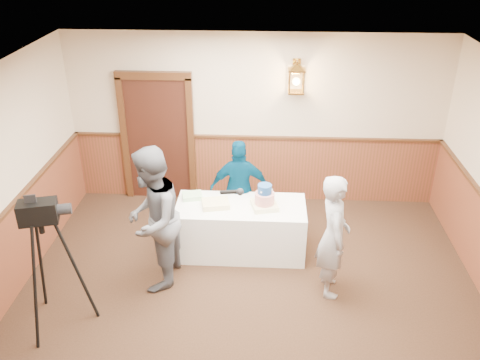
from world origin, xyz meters
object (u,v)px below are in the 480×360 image
object	(u,v)px
baker	(333,236)
tv_camera_rig	(51,272)
sheet_cake_yellow	(216,204)
sheet_cake_green	(192,196)
assistant_p	(240,189)
display_table	(241,228)
interviewer	(152,220)
tiered_cake	(265,199)

from	to	relation	value
baker	tv_camera_rig	distance (m)	3.34
sheet_cake_yellow	sheet_cake_green	size ratio (longest dim) A/B	1.34
assistant_p	display_table	bearing A→B (deg)	91.23
display_table	assistant_p	size ratio (longest dim) A/B	1.19
sheet_cake_green	assistant_p	bearing A→B (deg)	23.90
sheet_cake_green	tv_camera_rig	size ratio (longest dim) A/B	0.17
interviewer	baker	size ratio (longest dim) A/B	1.16
sheet_cake_green	baker	size ratio (longest dim) A/B	0.17
tiered_cake	assistant_p	bearing A→B (deg)	125.88
display_table	sheet_cake_yellow	bearing A→B (deg)	-173.67
sheet_cake_yellow	display_table	bearing A→B (deg)	6.33
tiered_cake	tv_camera_rig	distance (m)	2.85
baker	assistant_p	distance (m)	1.76
sheet_cake_green	baker	distance (m)	2.12
sheet_cake_green	assistant_p	world-z (taller)	assistant_p
baker	tv_camera_rig	bearing A→B (deg)	100.46
display_table	assistant_p	distance (m)	0.61
assistant_p	tiered_cake	bearing A→B (deg)	122.57
sheet_cake_green	tv_camera_rig	distance (m)	2.22
display_table	assistant_p	world-z (taller)	assistant_p
tv_camera_rig	sheet_cake_yellow	bearing A→B (deg)	26.44
display_table	tiered_cake	xyz separation A→B (m)	(0.33, -0.03, 0.51)
sheet_cake_yellow	interviewer	distance (m)	1.03
tiered_cake	assistant_p	xyz separation A→B (m)	(-0.36, 0.50, -0.13)
assistant_p	sheet_cake_green	bearing A→B (deg)	20.59
tv_camera_rig	sheet_cake_green	bearing A→B (deg)	36.69
sheet_cake_yellow	sheet_cake_green	world-z (taller)	sheet_cake_yellow
baker	interviewer	bearing A→B (deg)	86.01
baker	tv_camera_rig	size ratio (longest dim) A/B	1.00
display_table	sheet_cake_green	size ratio (longest dim) A/B	6.60
interviewer	baker	world-z (taller)	interviewer
tiered_cake	sheet_cake_green	bearing A→B (deg)	168.54
display_table	sheet_cake_green	xyz separation A→B (m)	(-0.70, 0.17, 0.41)
tiered_cake	sheet_cake_yellow	world-z (taller)	tiered_cake
sheet_cake_yellow	baker	xyz separation A→B (m)	(1.53, -0.77, 0.03)
sheet_cake_green	interviewer	xyz separation A→B (m)	(-0.36, -0.94, 0.17)
sheet_cake_yellow	assistant_p	xyz separation A→B (m)	(0.31, 0.51, -0.03)
interviewer	baker	bearing A→B (deg)	93.27
display_table	assistant_p	bearing A→B (deg)	94.53
sheet_cake_yellow	interviewer	size ratio (longest dim) A/B	0.19
display_table	sheet_cake_yellow	size ratio (longest dim) A/B	4.92
interviewer	baker	xyz separation A→B (m)	(2.24, -0.04, -0.13)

